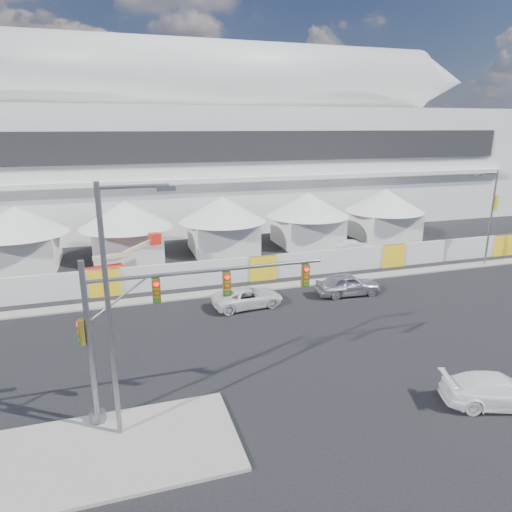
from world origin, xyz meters
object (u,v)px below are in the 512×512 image
object	(u,v)px
sedan_silver	(348,284)
streetlight_median	(115,297)
pickup_near	(498,391)
traffic_mast	(147,327)
streetlight_curb	(490,211)
pickup_curb	(248,297)
boom_lift	(110,269)
lot_car_a	(355,247)

from	to	relation	value
sedan_silver	streetlight_median	xyz separation A→B (m)	(-16.03, -11.45, 5.06)
sedan_silver	pickup_near	world-z (taller)	sedan_silver
traffic_mast	streetlight_curb	distance (m)	32.95
pickup_curb	boom_lift	xyz separation A→B (m)	(-8.86, 8.84, 0.22)
sedan_silver	streetlight_curb	distance (m)	15.96
sedan_silver	pickup_near	xyz separation A→B (m)	(-0.33, -14.25, -0.10)
lot_car_a	traffic_mast	distance (m)	29.41
pickup_near	sedan_silver	bearing A→B (deg)	17.96
streetlight_curb	boom_lift	xyz separation A→B (m)	(-31.62, 5.74, -3.92)
pickup_near	lot_car_a	distance (m)	24.98
pickup_curb	lot_car_a	xyz separation A→B (m)	(13.73, 9.88, -0.04)
pickup_near	streetlight_median	bearing A→B (deg)	99.18
lot_car_a	boom_lift	bearing A→B (deg)	99.75
lot_car_a	sedan_silver	bearing A→B (deg)	155.42
pickup_curb	lot_car_a	bearing A→B (deg)	-59.31
pickup_curb	traffic_mast	xyz separation A→B (m)	(-7.29, -10.40, 3.39)
lot_car_a	traffic_mast	size ratio (longest dim) A/B	0.38
streetlight_median	traffic_mast	bearing A→B (deg)	43.28
sedan_silver	boom_lift	world-z (taller)	boom_lift
pickup_near	boom_lift	world-z (taller)	boom_lift
pickup_curb	streetlight_median	xyz separation A→B (m)	(-8.41, -11.45, 5.19)
streetlight_median	boom_lift	distance (m)	20.90
pickup_curb	streetlight_median	world-z (taller)	streetlight_median
streetlight_median	lot_car_a	bearing A→B (deg)	43.93
streetlight_curb	boom_lift	world-z (taller)	streetlight_curb
pickup_curb	boom_lift	distance (m)	12.52
pickup_curb	streetlight_median	distance (m)	15.12
sedan_silver	pickup_curb	size ratio (longest dim) A/B	0.97
traffic_mast	streetlight_curb	world-z (taller)	streetlight_curb
pickup_curb	pickup_near	bearing A→B (deg)	-157.97
pickup_near	traffic_mast	size ratio (longest dim) A/B	0.47
pickup_curb	streetlight_median	size ratio (longest dim) A/B	0.49
traffic_mast	streetlight_median	xyz separation A→B (m)	(-1.12, -1.05, 1.80)
pickup_near	streetlight_median	world-z (taller)	streetlight_median
traffic_mast	pickup_curb	bearing A→B (deg)	54.95
pickup_curb	boom_lift	bearing A→B (deg)	40.01
pickup_near	traffic_mast	xyz separation A→B (m)	(-14.58, 3.86, 3.36)
traffic_mast	boom_lift	distance (m)	19.56
pickup_curb	streetlight_curb	size ratio (longest dim) A/B	0.58
traffic_mast	streetlight_curb	bearing A→B (deg)	24.19
sedan_silver	boom_lift	bearing A→B (deg)	65.31
sedan_silver	streetlight_median	bearing A→B (deg)	129.06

